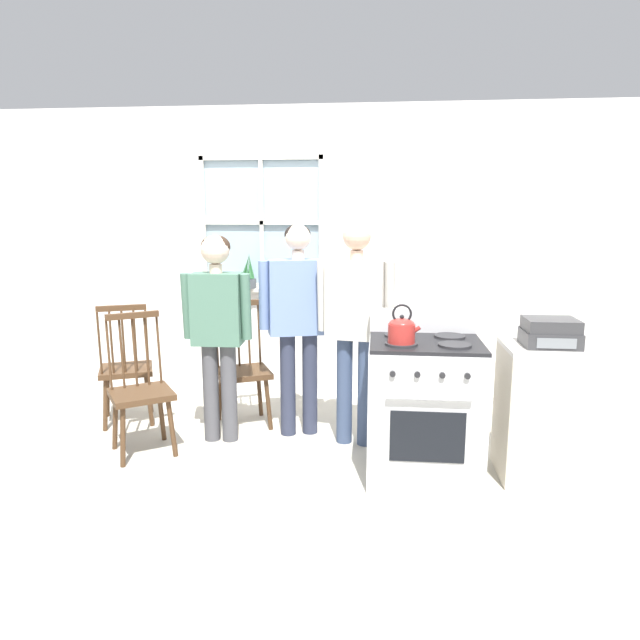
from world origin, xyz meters
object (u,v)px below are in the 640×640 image
object	(u,v)px
person_adult_right	(356,312)
potted_plant	(249,278)
stove	(424,407)
side_counter	(543,412)
stereo	(550,333)
chair_near_wall	(141,392)
person_teen_center	(298,309)
kettle	(402,329)
chair_center_cluster	(126,370)
person_elderly_left	(217,318)
chair_by_window	(242,371)

from	to	relation	value
person_adult_right	potted_plant	world-z (taller)	person_adult_right
stove	side_counter	xyz separation A→B (m)	(0.79, 0.06, -0.02)
stereo	side_counter	bearing A→B (deg)	90.00
chair_near_wall	person_teen_center	world-z (taller)	person_teen_center
chair_near_wall	kettle	xyz separation A→B (m)	(1.86, -0.29, 0.57)
chair_center_cluster	person_adult_right	world-z (taller)	person_adult_right
person_elderly_left	potted_plant	world-z (taller)	person_elderly_left
chair_center_cluster	chair_near_wall	bearing A→B (deg)	99.82
potted_plant	side_counter	size ratio (longest dim) A/B	0.36
side_counter	kettle	bearing A→B (deg)	-168.74
person_elderly_left	stereo	bearing A→B (deg)	-11.55
chair_by_window	chair_center_cluster	distance (m)	0.98
chair_by_window	person_adult_right	xyz separation A→B (m)	(0.94, -0.31, 0.57)
chair_center_cluster	chair_by_window	bearing A→B (deg)	160.23
chair_by_window	chair_center_cluster	bearing A→B (deg)	158.66
person_elderly_left	stove	xyz separation A→B (m)	(1.51, -0.44, -0.49)
person_teen_center	stereo	size ratio (longest dim) A/B	4.88
chair_near_wall	chair_center_cluster	size ratio (longest dim) A/B	1.00
person_elderly_left	potted_plant	bearing A→B (deg)	89.45
person_teen_center	chair_center_cluster	bearing A→B (deg)	159.53
person_elderly_left	person_adult_right	bearing A→B (deg)	0.71
chair_center_cluster	potted_plant	distance (m)	1.40
person_elderly_left	kettle	distance (m)	1.46
side_counter	person_adult_right	bearing A→B (deg)	161.39
chair_near_wall	stereo	size ratio (longest dim) A/B	3.02
side_counter	stereo	world-z (taller)	stereo
chair_near_wall	kettle	size ratio (longest dim) A/B	4.15
chair_by_window	stove	distance (m)	1.62
chair_center_cluster	person_elderly_left	xyz separation A→B (m)	(0.88, -0.29, 0.51)
stove	potted_plant	xyz separation A→B (m)	(-1.53, 1.60, 0.66)
person_elderly_left	potted_plant	distance (m)	1.17
potted_plant	chair_near_wall	bearing A→B (deg)	-108.94
person_adult_right	chair_center_cluster	bearing A→B (deg)	-177.01
chair_by_window	stove	size ratio (longest dim) A/B	0.95
chair_near_wall	potted_plant	distance (m)	1.66
person_teen_center	kettle	bearing A→B (deg)	-61.81
stove	kettle	size ratio (longest dim) A/B	4.39
chair_center_cluster	person_teen_center	bearing A→B (deg)	153.12
chair_near_wall	person_elderly_left	world-z (taller)	person_elderly_left
kettle	person_teen_center	bearing A→B (deg)	134.79
chair_near_wall	potted_plant	world-z (taller)	potted_plant
chair_by_window	person_adult_right	world-z (taller)	person_adult_right
person_adult_right	stove	distance (m)	0.87
person_teen_center	stereo	xyz separation A→B (m)	(1.71, -0.60, -0.02)
person_adult_right	stove	world-z (taller)	person_adult_right
person_elderly_left	stereo	distance (m)	2.33
potted_plant	stereo	bearing A→B (deg)	-33.94
chair_by_window	kettle	size ratio (longest dim) A/B	4.15
person_elderly_left	side_counter	xyz separation A→B (m)	(2.30, -0.38, -0.52)
chair_near_wall	chair_by_window	bearing A→B (deg)	11.63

